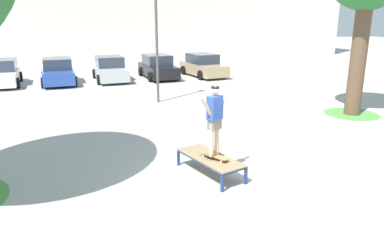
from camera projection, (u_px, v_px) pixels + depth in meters
ground_plane at (229, 177)px, 8.84m from camera, size 120.00×120.00×0.00m
skate_box at (210, 159)px, 8.88m from camera, size 1.28×2.04×0.46m
skateboard at (214, 156)px, 8.72m from camera, size 0.57×0.79×0.09m
skater at (215, 116)px, 8.46m from camera, size 0.91×0.56×1.69m
grass_patch_near_right at (351, 114)px, 14.69m from camera, size 2.15×2.15×0.01m
car_white at (2, 74)px, 20.83m from camera, size 2.13×4.31×1.50m
car_blue at (58, 72)px, 21.51m from camera, size 2.12×4.30×1.50m
car_silver at (110, 69)px, 22.58m from camera, size 2.09×4.29×1.50m
car_black at (158, 67)px, 23.54m from camera, size 2.12×4.30×1.50m
car_tan at (203, 66)px, 24.26m from camera, size 2.36×4.40×1.50m
light_post at (156, 17)px, 15.79m from camera, size 0.36×0.36×5.83m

